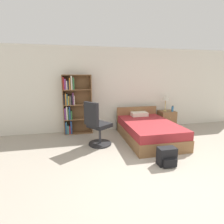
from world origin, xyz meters
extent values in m
plane|color=#A39989|center=(0.00, 0.00, 0.00)|extent=(14.00, 14.00, 0.00)
cube|color=silver|center=(0.00, 3.23, 1.30)|extent=(9.00, 0.06, 2.60)
cube|color=brown|center=(-1.90, 3.00, 0.89)|extent=(0.02, 0.27, 1.77)
cube|color=brown|center=(-1.08, 3.00, 0.89)|extent=(0.02, 0.27, 1.77)
cube|color=brown|center=(-1.49, 3.12, 0.89)|extent=(0.84, 0.01, 1.77)
cube|color=brown|center=(-1.49, 3.00, 0.01)|extent=(0.80, 0.25, 0.02)
cube|color=navy|center=(-1.87, 2.95, 0.20)|extent=(0.03, 0.16, 0.36)
cube|color=teal|center=(-1.84, 2.97, 0.21)|extent=(0.02, 0.18, 0.38)
cube|color=teal|center=(-1.80, 2.96, 0.15)|extent=(0.04, 0.17, 0.25)
cube|color=maroon|center=(-1.75, 2.96, 0.14)|extent=(0.04, 0.17, 0.25)
cube|color=navy|center=(-1.71, 2.96, 0.21)|extent=(0.04, 0.17, 0.39)
cube|color=brown|center=(-1.49, 3.00, 0.45)|extent=(0.80, 0.25, 0.02)
cube|color=#7A387F|center=(-1.86, 2.98, 0.64)|extent=(0.04, 0.21, 0.35)
cube|color=beige|center=(-1.81, 2.95, 0.66)|extent=(0.04, 0.16, 0.39)
cube|color=#2D6638|center=(-1.77, 2.96, 0.62)|extent=(0.02, 0.18, 0.32)
cube|color=navy|center=(-1.73, 2.97, 0.66)|extent=(0.04, 0.19, 0.39)
cube|color=#2D6638|center=(-1.69, 2.96, 0.59)|extent=(0.04, 0.17, 0.25)
cube|color=brown|center=(-1.49, 3.00, 0.90)|extent=(0.80, 0.25, 0.02)
cube|color=black|center=(-1.87, 2.96, 1.06)|extent=(0.04, 0.17, 0.30)
cube|color=orange|center=(-1.82, 2.98, 1.07)|extent=(0.03, 0.20, 0.33)
cube|color=teal|center=(-1.79, 2.96, 1.06)|extent=(0.02, 0.16, 0.31)
cube|color=gold|center=(-1.75, 2.96, 1.03)|extent=(0.03, 0.17, 0.25)
cube|color=#665B51|center=(-1.70, 2.98, 1.04)|extent=(0.03, 0.21, 0.26)
cube|color=black|center=(-1.66, 2.96, 1.05)|extent=(0.03, 0.17, 0.29)
cube|color=#7A387F|center=(-1.62, 2.97, 1.08)|extent=(0.02, 0.20, 0.35)
cube|color=beige|center=(-1.58, 2.96, 1.04)|extent=(0.02, 0.17, 0.26)
cube|color=brown|center=(-1.49, 3.00, 1.34)|extent=(0.80, 0.25, 0.02)
cube|color=maroon|center=(-1.87, 2.98, 1.53)|extent=(0.04, 0.20, 0.35)
cube|color=#7A387F|center=(-1.82, 2.96, 1.50)|extent=(0.04, 0.18, 0.30)
cube|color=beige|center=(-1.78, 2.96, 1.47)|extent=(0.03, 0.17, 0.25)
cube|color=black|center=(-1.73, 2.97, 1.48)|extent=(0.04, 0.19, 0.26)
cube|color=orange|center=(-1.69, 2.97, 1.52)|extent=(0.03, 0.19, 0.33)
cube|color=beige|center=(-1.64, 2.96, 1.54)|extent=(0.04, 0.17, 0.39)
cube|color=#2D6638|center=(-1.59, 2.98, 1.52)|extent=(0.04, 0.21, 0.34)
cube|color=brown|center=(-1.49, 3.00, 1.76)|extent=(0.84, 0.27, 0.02)
cube|color=brown|center=(0.38, 2.00, 0.15)|extent=(1.32, 2.02, 0.30)
cube|color=maroon|center=(0.38, 2.00, 0.40)|extent=(1.29, 1.98, 0.21)
cube|color=brown|center=(0.38, 2.97, 0.38)|extent=(1.32, 0.08, 0.76)
cube|color=silver|center=(0.38, 2.76, 0.57)|extent=(0.50, 0.30, 0.12)
cylinder|color=#232326|center=(-0.98, 1.96, 0.02)|extent=(0.59, 0.59, 0.04)
cylinder|color=#333338|center=(-0.98, 1.96, 0.25)|extent=(0.06, 0.06, 0.43)
cube|color=black|center=(-0.98, 1.96, 0.52)|extent=(0.67, 0.67, 0.10)
cube|color=black|center=(-1.21, 1.80, 0.85)|extent=(0.33, 0.40, 0.57)
cube|color=brown|center=(1.43, 2.93, 0.29)|extent=(0.51, 0.45, 0.58)
sphere|color=tan|center=(1.43, 2.69, 0.41)|extent=(0.02, 0.02, 0.02)
cylinder|color=tan|center=(1.36, 2.93, 0.59)|extent=(0.12, 0.12, 0.02)
cylinder|color=tan|center=(1.36, 2.93, 0.78)|extent=(0.02, 0.02, 0.35)
cone|color=beige|center=(1.36, 2.93, 1.03)|extent=(0.24, 0.24, 0.17)
cylinder|color=teal|center=(1.56, 2.82, 0.67)|extent=(0.07, 0.07, 0.18)
cylinder|color=#2D2D33|center=(1.56, 2.82, 0.77)|extent=(0.05, 0.05, 0.02)
cube|color=black|center=(0.16, 0.65, 0.18)|extent=(0.36, 0.21, 0.36)
cube|color=black|center=(0.16, 0.52, 0.10)|extent=(0.27, 0.07, 0.16)
camera|label=1|loc=(-1.59, -2.25, 1.77)|focal=28.00mm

